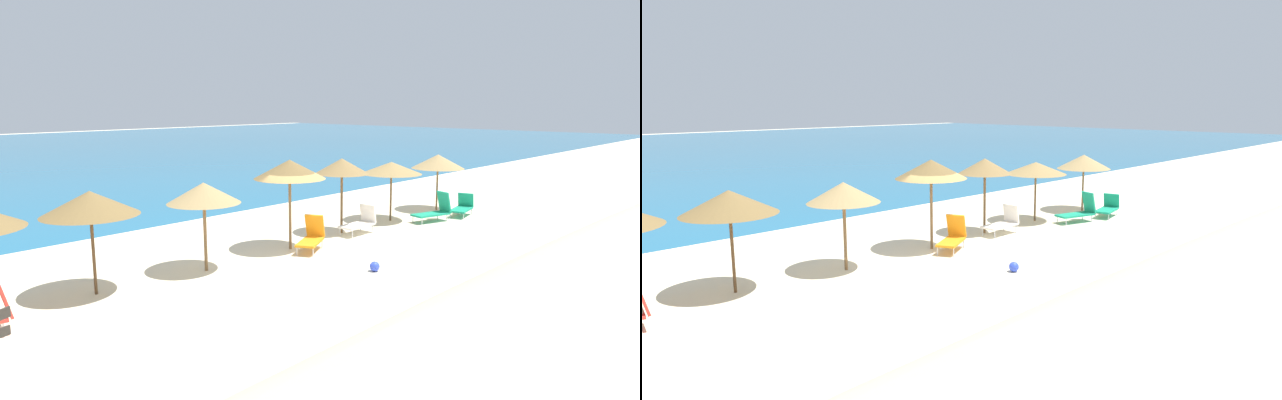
% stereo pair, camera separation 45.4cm
% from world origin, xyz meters
% --- Properties ---
extents(ground_plane, '(160.00, 160.00, 0.00)m').
position_xyz_m(ground_plane, '(0.00, 0.00, 0.00)').
color(ground_plane, beige).
extents(beach_umbrella_1, '(2.35, 2.35, 2.61)m').
position_xyz_m(beach_umbrella_1, '(-6.23, 1.64, 2.31)').
color(beach_umbrella_1, brown).
rests_on(beach_umbrella_1, ground_plane).
extents(beach_umbrella_2, '(2.06, 2.06, 2.53)m').
position_xyz_m(beach_umbrella_2, '(-3.17, 1.24, 2.23)').
color(beach_umbrella_2, brown).
rests_on(beach_umbrella_2, ground_plane).
extents(beach_umbrella_3, '(2.31, 2.31, 2.93)m').
position_xyz_m(beach_umbrella_3, '(0.12, 1.16, 2.61)').
color(beach_umbrella_3, brown).
rests_on(beach_umbrella_3, ground_plane).
extents(beach_umbrella_4, '(1.97, 1.97, 2.74)m').
position_xyz_m(beach_umbrella_4, '(3.00, 1.40, 2.45)').
color(beach_umbrella_4, brown).
rests_on(beach_umbrella_4, ground_plane).
extents(beach_umbrella_5, '(2.43, 2.43, 2.38)m').
position_xyz_m(beach_umbrella_5, '(6.00, 1.33, 2.14)').
color(beach_umbrella_5, brown).
rests_on(beach_umbrella_5, ground_plane).
extents(beach_umbrella_6, '(2.30, 2.30, 2.47)m').
position_xyz_m(beach_umbrella_6, '(9.24, 1.13, 2.16)').
color(beach_umbrella_6, brown).
rests_on(beach_umbrella_6, ground_plane).
extents(lounge_chair_0, '(1.74, 1.08, 1.18)m').
position_xyz_m(lounge_chair_0, '(7.06, -0.07, 0.45)').
color(lounge_chair_0, '#199972').
rests_on(lounge_chair_0, ground_plane).
extents(lounge_chair_1, '(1.54, 0.94, 0.91)m').
position_xyz_m(lounge_chair_1, '(8.86, -0.33, 0.37)').
color(lounge_chair_1, '#199972').
rests_on(lounge_chair_1, ground_plane).
extents(lounge_chair_2, '(1.54, 1.20, 1.12)m').
position_xyz_m(lounge_chair_2, '(0.46, 0.52, 0.46)').
color(lounge_chair_2, orange).
rests_on(lounge_chair_2, ground_plane).
extents(lounge_chair_3, '(1.45, 0.66, 1.03)m').
position_xyz_m(lounge_chair_3, '(3.38, 0.84, 0.43)').
color(lounge_chair_3, white).
rests_on(lounge_chair_3, ground_plane).
extents(beach_ball, '(0.29, 0.29, 0.29)m').
position_xyz_m(beach_ball, '(-0.03, -2.37, 0.15)').
color(beach_ball, blue).
rests_on(beach_ball, ground_plane).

